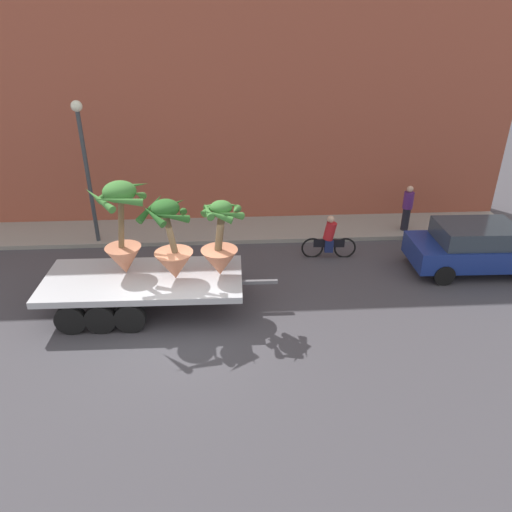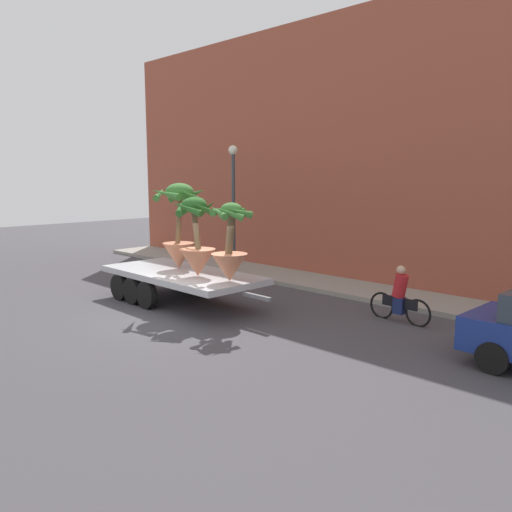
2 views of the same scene
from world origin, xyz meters
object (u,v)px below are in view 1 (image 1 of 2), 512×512
(potted_palm_front, at_px, (122,231))
(pedestrian_near_gate, at_px, (407,207))
(potted_palm_middle, at_px, (172,247))
(potted_palm_rear, at_px, (220,246))
(street_lamp, at_px, (85,155))
(flatbed_trailer, at_px, (135,284))
(cyclist, at_px, (329,239))
(parked_car, at_px, (478,247))

(potted_palm_front, bearing_deg, pedestrian_near_gate, 24.68)
(potted_palm_middle, bearing_deg, potted_palm_rear, 5.61)
(potted_palm_middle, height_order, street_lamp, street_lamp)
(pedestrian_near_gate, bearing_deg, potted_palm_front, -155.32)
(flatbed_trailer, xyz_separation_m, street_lamp, (-2.05, 4.28, 2.47))
(potted_palm_rear, distance_m, potted_palm_middle, 1.28)
(potted_palm_front, xyz_separation_m, cyclist, (6.16, 2.52, -1.59))
(potted_palm_front, relative_size, pedestrian_near_gate, 1.54)
(potted_palm_front, distance_m, cyclist, 6.84)
(potted_palm_rear, bearing_deg, potted_palm_middle, -174.39)
(cyclist, bearing_deg, potted_palm_middle, -149.19)
(pedestrian_near_gate, bearing_deg, flatbed_trailer, -153.53)
(flatbed_trailer, distance_m, pedestrian_near_gate, 10.26)
(potted_palm_middle, relative_size, parked_car, 0.52)
(pedestrian_near_gate, bearing_deg, cyclist, -150.99)
(cyclist, bearing_deg, parked_car, -14.70)
(potted_palm_rear, height_order, cyclist, potted_palm_rear)
(potted_palm_front, xyz_separation_m, parked_car, (10.66, 1.34, -1.43))
(cyclist, bearing_deg, pedestrian_near_gate, 29.01)
(potted_palm_front, height_order, parked_car, potted_palm_front)
(flatbed_trailer, xyz_separation_m, parked_car, (10.46, 1.60, 0.07))
(potted_palm_rear, xyz_separation_m, potted_palm_front, (-2.58, 0.24, 0.42))
(flatbed_trailer, bearing_deg, potted_palm_middle, -5.57)
(flatbed_trailer, xyz_separation_m, cyclist, (5.96, 2.78, -0.09))
(potted_palm_rear, xyz_separation_m, street_lamp, (-4.42, 4.26, 1.39))
(parked_car, xyz_separation_m, pedestrian_near_gate, (-1.28, 2.97, 0.22))
(flatbed_trailer, height_order, parked_car, parked_car)
(parked_car, relative_size, street_lamp, 0.91)
(potted_palm_front, relative_size, street_lamp, 0.55)
(cyclist, bearing_deg, potted_palm_rear, -142.30)
(potted_palm_middle, height_order, cyclist, potted_palm_middle)
(potted_palm_front, bearing_deg, flatbed_trailer, -52.49)
(potted_palm_front, bearing_deg, street_lamp, 114.70)
(potted_palm_middle, xyz_separation_m, street_lamp, (-3.15, 4.38, 1.32))
(cyclist, height_order, street_lamp, street_lamp)
(parked_car, distance_m, pedestrian_near_gate, 3.24)
(potted_palm_middle, distance_m, street_lamp, 5.56)
(cyclist, xyz_separation_m, pedestrian_near_gate, (3.23, 1.79, 0.37))
(parked_car, bearing_deg, potted_palm_middle, -169.65)
(potted_palm_rear, relative_size, potted_palm_middle, 0.95)
(potted_palm_rear, distance_m, cyclist, 4.67)
(potted_palm_middle, xyz_separation_m, potted_palm_front, (-1.31, 0.37, 0.34))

